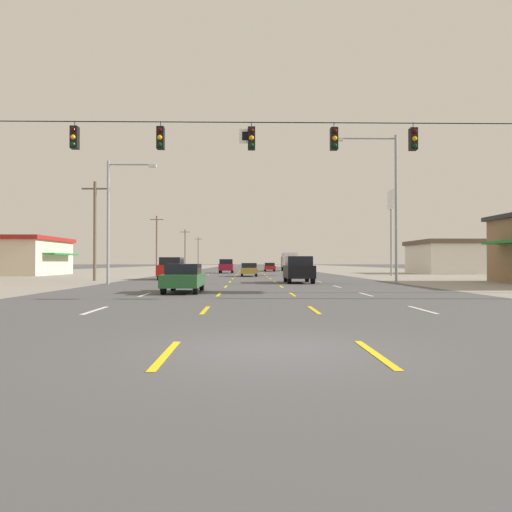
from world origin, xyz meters
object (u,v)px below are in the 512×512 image
(suv_inner_right_near, at_px, (298,269))
(streetlight_left_row_0, at_px, (113,213))
(pole_sign_right_row_1, at_px, (391,211))
(suv_far_left_mid, at_px, (172,268))
(sedan_inner_left_nearest, at_px, (184,278))
(hatchback_far_left_distant_a, at_px, (224,265))
(streetlight_right_row_0, at_px, (390,198))
(sedan_center_turn_midfar, at_px, (249,269))
(suv_inner_left_far, at_px, (226,266))
(sedan_inner_right_farther, at_px, (270,267))
(box_truck_far_right_farthest, at_px, (289,261))

(suv_inner_right_near, bearing_deg, streetlight_left_row_0, -170.95)
(pole_sign_right_row_1, bearing_deg, suv_far_left_mid, -154.14)
(sedan_inner_left_nearest, height_order, hatchback_far_left_distant_a, hatchback_far_left_distant_a)
(streetlight_right_row_0, bearing_deg, suv_inner_right_near, 161.45)
(suv_far_left_mid, distance_m, sedan_center_turn_midfar, 11.81)
(suv_far_left_mid, relative_size, suv_inner_left_far, 1.00)
(sedan_center_turn_midfar, height_order, hatchback_far_left_distant_a, hatchback_far_left_distant_a)
(sedan_center_turn_midfar, xyz_separation_m, streetlight_right_row_0, (9.93, -19.05, 5.35))
(pole_sign_right_row_1, bearing_deg, hatchback_far_left_distant_a, 105.42)
(suv_far_left_mid, bearing_deg, sedan_inner_right_farther, 74.55)
(suv_inner_right_near, height_order, hatchback_far_left_distant_a, suv_inner_right_near)
(sedan_center_turn_midfar, bearing_deg, box_truck_far_right_farthest, 78.00)
(hatchback_far_left_distant_a, xyz_separation_m, streetlight_left_row_0, (-2.93, -103.46, 4.22))
(sedan_center_turn_midfar, height_order, sedan_inner_right_farther, same)
(box_truck_far_right_farthest, bearing_deg, streetlight_right_row_0, -87.25)
(sedan_inner_left_nearest, height_order, box_truck_far_right_farthest, box_truck_far_right_farthest)
(hatchback_far_left_distant_a, bearing_deg, suv_inner_right_near, -84.20)
(sedan_inner_right_farther, distance_m, streetlight_right_row_0, 48.20)
(sedan_center_turn_midfar, height_order, pole_sign_right_row_1, pole_sign_right_row_1)
(sedan_inner_right_farther, bearing_deg, hatchback_far_left_distant_a, 100.33)
(streetlight_left_row_0, height_order, streetlight_right_row_0, streetlight_right_row_0)
(streetlight_left_row_0, bearing_deg, streetlight_right_row_0, 0.00)
(suv_inner_left_far, bearing_deg, pole_sign_right_row_1, -36.93)
(suv_inner_right_near, bearing_deg, sedan_center_turn_midfar, 102.13)
(pole_sign_right_row_1, bearing_deg, suv_inner_left_far, 143.07)
(sedan_center_turn_midfar, bearing_deg, pole_sign_right_row_1, 5.88)
(sedan_inner_left_nearest, xyz_separation_m, sedan_center_turn_midfar, (3.42, 28.46, 0.00))
(streetlight_right_row_0, bearing_deg, hatchback_far_left_distant_a, 99.11)
(sedan_inner_right_farther, xyz_separation_m, box_truck_far_right_farthest, (3.81, 6.16, 1.08))
(sedan_inner_right_farther, bearing_deg, streetlight_left_row_0, -105.47)
(box_truck_far_right_farthest, relative_size, pole_sign_right_row_1, 0.74)
(suv_far_left_mid, height_order, streetlight_right_row_0, streetlight_right_row_0)
(suv_inner_right_near, xyz_separation_m, suv_inner_left_far, (-6.82, 33.14, 0.00))
(sedan_inner_left_nearest, height_order, streetlight_left_row_0, streetlight_left_row_0)
(streetlight_right_row_0, bearing_deg, streetlight_left_row_0, 180.00)
(sedan_center_turn_midfar, distance_m, suv_inner_left_far, 16.50)
(streetlight_right_row_0, bearing_deg, sedan_inner_left_nearest, -144.84)
(sedan_center_turn_midfar, bearing_deg, streetlight_right_row_0, -62.48)
(suv_inner_left_far, bearing_deg, sedan_inner_right_farther, 61.22)
(suv_inner_right_near, bearing_deg, sedan_inner_right_farther, 90.13)
(streetlight_right_row_0, bearing_deg, sedan_center_turn_midfar, 117.52)
(suv_far_left_mid, bearing_deg, sedan_center_turn_midfar, 53.91)
(suv_far_left_mid, xyz_separation_m, sedan_inner_right_farther, (10.49, 37.96, -0.27))
(sedan_center_turn_midfar, relative_size, streetlight_right_row_0, 0.43)
(streetlight_left_row_0, xyz_separation_m, streetlight_right_row_0, (19.52, 0.00, 1.10))
(sedan_inner_left_nearest, xyz_separation_m, suv_inner_left_far, (0.25, 44.65, 0.27))
(suv_far_left_mid, bearing_deg, box_truck_far_right_farthest, 72.04)
(suv_inner_left_far, distance_m, box_truck_far_right_farthest, 21.21)
(sedan_center_turn_midfar, distance_m, box_truck_far_right_farthest, 35.37)
(suv_inner_left_far, distance_m, streetlight_right_row_0, 37.94)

